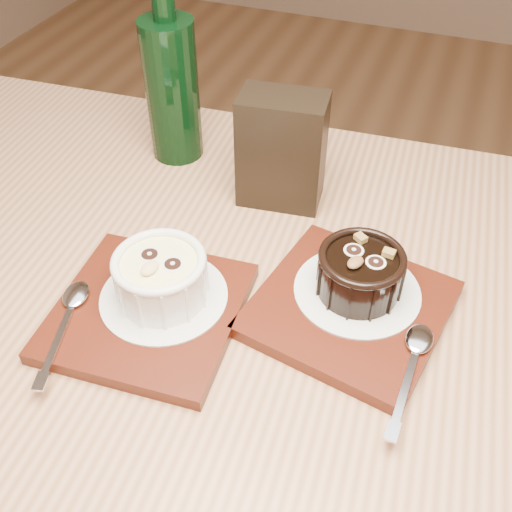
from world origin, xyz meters
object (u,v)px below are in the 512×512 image
(tray_right, at_px, (350,308))
(ramekin_dark, at_px, (360,271))
(ramekin_white, at_px, (161,276))
(condiment_stand, at_px, (282,151))
(tray_left, at_px, (148,311))
(green_bottle, at_px, (172,85))
(table, at_px, (244,382))

(tray_right, xyz_separation_m, ramekin_dark, (0.00, 0.02, 0.04))
(ramekin_white, height_order, condiment_stand, condiment_stand)
(tray_right, distance_m, ramekin_dark, 0.04)
(tray_left, bearing_deg, green_bottle, 110.19)
(table, bearing_deg, ramekin_dark, 38.76)
(ramekin_dark, distance_m, condiment_stand, 0.19)
(table, distance_m, green_bottle, 0.38)
(table, height_order, green_bottle, green_bottle)
(condiment_stand, distance_m, green_bottle, 0.17)
(ramekin_dark, height_order, green_bottle, green_bottle)
(tray_left, height_order, tray_right, same)
(ramekin_white, xyz_separation_m, tray_right, (0.18, 0.06, -0.04))
(ramekin_white, xyz_separation_m, green_bottle, (-0.11, 0.26, 0.05))
(tray_left, relative_size, tray_right, 1.00)
(ramekin_dark, bearing_deg, green_bottle, 168.84)
(table, xyz_separation_m, tray_left, (-0.10, -0.02, 0.10))
(table, distance_m, tray_left, 0.14)
(condiment_stand, xyz_separation_m, green_bottle, (-0.17, 0.05, 0.03))
(table, distance_m, ramekin_white, 0.16)
(ramekin_white, bearing_deg, green_bottle, 122.40)
(condiment_stand, bearing_deg, green_bottle, 163.72)
(tray_left, bearing_deg, tray_right, 21.72)
(ramekin_white, bearing_deg, tray_right, 27.02)
(condiment_stand, bearing_deg, table, -80.82)
(condiment_stand, bearing_deg, ramekin_white, -103.38)
(ramekin_white, xyz_separation_m, condiment_stand, (0.05, 0.22, 0.02))
(tray_right, height_order, green_bottle, green_bottle)
(tray_right, xyz_separation_m, green_bottle, (-0.29, 0.21, 0.09))
(ramekin_white, distance_m, green_bottle, 0.29)
(ramekin_white, distance_m, condiment_stand, 0.22)
(ramekin_dark, bearing_deg, table, -120.05)
(table, relative_size, green_bottle, 4.83)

